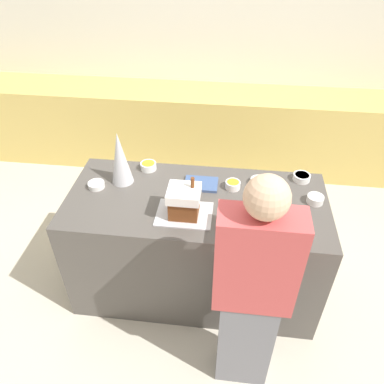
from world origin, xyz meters
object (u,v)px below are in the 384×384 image
at_px(gingerbread_house, 184,201).
at_px(cookbook, 201,184).
at_px(candy_bowl_far_left, 233,185).
at_px(baking_tray, 184,214).
at_px(person, 252,293).
at_px(candy_bowl_beside_tree, 315,199).
at_px(candy_bowl_behind_tray, 302,177).
at_px(candy_bowl_near_tray_left, 148,166).
at_px(candy_bowl_far_right, 96,185).
at_px(candy_bowl_near_tray_right, 259,181).
at_px(decorative_tree, 120,158).

relative_size(gingerbread_house, cookbook, 1.13).
bearing_deg(candy_bowl_far_left, baking_tray, -133.16).
height_order(cookbook, person, person).
xyz_separation_m(cookbook, person, (0.36, -0.85, -0.08)).
height_order(baking_tray, person, person).
xyz_separation_m(candy_bowl_beside_tree, candy_bowl_behind_tray, (-0.06, 0.25, -0.00)).
bearing_deg(person, candy_bowl_near_tray_left, 127.95).
height_order(gingerbread_house, person, person).
bearing_deg(candy_bowl_far_left, candy_bowl_far_right, -173.73).
relative_size(candy_bowl_near_tray_right, person, 0.08).
bearing_deg(candy_bowl_far_left, candy_bowl_near_tray_right, 21.34).
bearing_deg(candy_bowl_near_tray_right, candy_bowl_behind_tray, 15.35).
bearing_deg(cookbook, candy_bowl_near_tray_left, 159.77).
distance_m(gingerbread_house, candy_bowl_near_tray_right, 0.64).
bearing_deg(gingerbread_house, candy_bowl_near_tray_left, 125.14).
height_order(candy_bowl_behind_tray, person, person).
height_order(decorative_tree, cookbook, decorative_tree).
height_order(baking_tray, candy_bowl_far_left, candy_bowl_far_left).
relative_size(gingerbread_house, candy_bowl_far_right, 2.30).
relative_size(candy_bowl_beside_tree, cookbook, 0.47).
bearing_deg(candy_bowl_behind_tray, cookbook, -168.26).
xyz_separation_m(candy_bowl_far_right, cookbook, (0.74, 0.11, -0.01)).
distance_m(baking_tray, candy_bowl_near_tray_left, 0.59).
bearing_deg(decorative_tree, candy_bowl_near_tray_left, 48.95).
height_order(candy_bowl_near_tray_left, person, person).
distance_m(candy_bowl_beside_tree, candy_bowl_far_left, 0.56).
relative_size(candy_bowl_near_tray_right, cookbook, 0.54).
bearing_deg(candy_bowl_near_tray_left, candy_bowl_behind_tray, -0.19).
xyz_separation_m(gingerbread_house, candy_bowl_near_tray_right, (0.49, 0.40, -0.09)).
distance_m(gingerbread_house, candy_bowl_near_tray_left, 0.60).
distance_m(candy_bowl_far_left, cookbook, 0.23).
height_order(gingerbread_house, candy_bowl_far_left, gingerbread_house).
height_order(candy_bowl_near_tray_right, person, person).
distance_m(baking_tray, candy_bowl_far_right, 0.69).
height_order(gingerbread_house, cookbook, gingerbread_house).
bearing_deg(baking_tray, candy_bowl_behind_tray, 31.06).
relative_size(decorative_tree, cookbook, 1.67).
height_order(baking_tray, cookbook, cookbook).
bearing_deg(cookbook, candy_bowl_beside_tree, -7.35).
bearing_deg(candy_bowl_near_tray_right, candy_bowl_beside_tree, -24.31).
bearing_deg(person, cookbook, 113.25).
distance_m(baking_tray, decorative_tree, 0.61).
xyz_separation_m(gingerbread_house, candy_bowl_near_tray_left, (-0.34, 0.48, -0.08)).
bearing_deg(candy_bowl_behind_tray, candy_bowl_far_right, -169.75).
height_order(candy_bowl_near_tray_left, candy_bowl_far_left, same).
xyz_separation_m(candy_bowl_beside_tree, candy_bowl_near_tray_right, (-0.37, 0.17, -0.01)).
bearing_deg(baking_tray, candy_bowl_near_tray_right, 38.92).
height_order(gingerbread_house, decorative_tree, decorative_tree).
relative_size(baking_tray, person, 0.23).
bearing_deg(candy_bowl_far_right, cookbook, 8.78).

